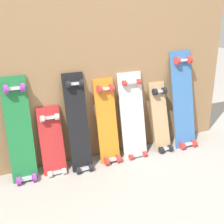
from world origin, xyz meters
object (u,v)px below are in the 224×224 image
(skateboard_green, at_px, (20,134))
(skateboard_orange, at_px, (108,125))
(skateboard_red, at_px, (52,145))
(skateboard_white, at_px, (133,119))
(skateboard_natural, at_px, (161,120))
(skateboard_blue, at_px, (184,103))
(skateboard_black, at_px, (78,127))

(skateboard_green, height_order, skateboard_orange, skateboard_green)
(skateboard_red, xyz_separation_m, skateboard_orange, (0.49, -0.01, 0.10))
(skateboard_green, bearing_deg, skateboard_red, -0.04)
(skateboard_white, height_order, skateboard_natural, skateboard_white)
(skateboard_red, height_order, skateboard_natural, skateboard_natural)
(skateboard_green, distance_m, skateboard_white, 0.98)
(skateboard_natural, xyz_separation_m, skateboard_blue, (0.25, -0.00, 0.14))
(skateboard_orange, xyz_separation_m, skateboard_blue, (0.78, -0.01, 0.09))
(skateboard_green, bearing_deg, skateboard_white, -0.40)
(skateboard_red, distance_m, skateboard_black, 0.25)
(skateboard_blue, bearing_deg, skateboard_green, 179.10)
(skateboard_green, relative_size, skateboard_black, 1.01)
(skateboard_orange, distance_m, skateboard_natural, 0.54)
(skateboard_black, bearing_deg, skateboard_natural, 0.12)
(skateboard_green, bearing_deg, skateboard_blue, -0.90)
(skateboard_black, bearing_deg, skateboard_white, 1.66)
(skateboard_black, height_order, skateboard_white, skateboard_black)
(skateboard_red, distance_m, skateboard_white, 0.74)
(skateboard_green, xyz_separation_m, skateboard_red, (0.24, -0.00, -0.14))
(skateboard_green, distance_m, skateboard_red, 0.28)
(skateboard_natural, relative_size, skateboard_blue, 0.72)
(skateboard_natural, bearing_deg, skateboard_blue, -0.85)
(skateboard_natural, bearing_deg, skateboard_orange, 178.80)
(skateboard_white, relative_size, skateboard_natural, 1.18)
(skateboard_orange, relative_size, skateboard_blue, 0.81)
(skateboard_blue, bearing_deg, skateboard_black, 179.90)
(skateboard_red, height_order, skateboard_blue, skateboard_blue)
(skateboard_red, distance_m, skateboard_orange, 0.49)
(skateboard_orange, height_order, skateboard_white, skateboard_white)
(skateboard_red, height_order, skateboard_black, skateboard_black)
(skateboard_green, height_order, skateboard_red, skateboard_green)
(skateboard_red, relative_size, skateboard_black, 0.71)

